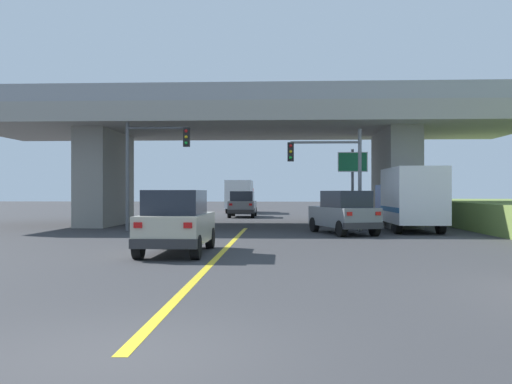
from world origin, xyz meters
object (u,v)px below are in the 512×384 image
Objects in this scene: suv_crossing at (344,212)px; sedan_oncoming at (243,204)px; suv_lead at (177,222)px; box_truck at (410,198)px; highway_sign at (353,170)px; traffic_signal_nearside at (333,165)px; traffic_signal_farside at (148,157)px; semi_truck_distant at (240,196)px.

suv_crossing is 1.02× the size of sedan_oncoming.
suv_lead is 0.65× the size of box_truck.
highway_sign reaches higher than sedan_oncoming.
traffic_signal_nearside is 9.38m from traffic_signal_farside.
traffic_signal_nearside reaches higher than highway_sign.
traffic_signal_nearside is 0.90× the size of traffic_signal_farside.
box_truck is 17.81m from sedan_oncoming.
highway_sign is (0.94, 4.18, 2.13)m from suv_crossing.
suv_lead is 14.69m from highway_sign.
suv_crossing is 0.70× the size of box_truck.
traffic_signal_farside is at bearing -178.41° from box_truck.
suv_crossing is 1.09× the size of highway_sign.
suv_crossing is 4.78m from highway_sign.
traffic_signal_farside is 10.88m from highway_sign.
traffic_signal_nearside reaches higher than sedan_oncoming.
suv_crossing is 0.82× the size of traffic_signal_farside.
suv_lead is 0.64× the size of semi_truck_distant.
traffic_signal_farside reaches higher than box_truck.
suv_lead is 10.51m from suv_crossing.
traffic_signal_nearside reaches higher than suv_crossing.
traffic_signal_farside is 0.84× the size of semi_truck_distant.
suv_lead is 0.93× the size of suv_crossing.
highway_sign is 23.33m from semi_truck_distant.
box_truck is at bearing 13.22° from suv_crossing.
suv_crossing is at bearing 53.56° from suv_lead.
box_truck is (9.76, 10.60, 0.63)m from suv_lead.
suv_crossing is at bearing -70.96° from sedan_oncoming.
suv_lead is 34.59m from semi_truck_distant.
box_truck reaches higher than suv_lead.
traffic_signal_farside reaches higher than highway_sign.
traffic_signal_nearside is at bearing -179.93° from box_truck.
box_truck is at bearing -38.24° from highway_sign.
highway_sign is at bearing -62.18° from sedan_oncoming.
suv_crossing is (6.24, 8.45, -0.00)m from suv_lead.
suv_lead is at bearing -144.55° from suv_crossing.
suv_lead is at bearing -119.36° from traffic_signal_nearside.
box_truck reaches higher than sedan_oncoming.
suv_crossing is at bearing -10.44° from traffic_signal_farside.
traffic_signal_farside is at bearing -177.80° from traffic_signal_nearside.
semi_truck_distant is at bearing 105.24° from traffic_signal_nearside.
suv_lead is 0.85× the size of traffic_signal_nearside.
sedan_oncoming is at bearing 89.34° from suv_lead.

